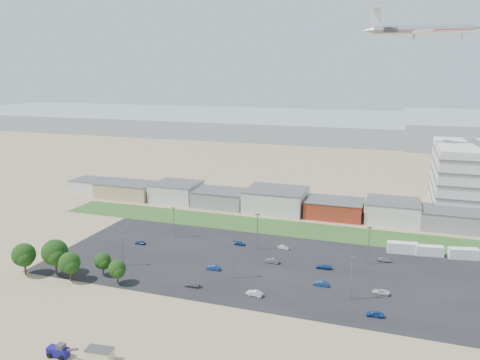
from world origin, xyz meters
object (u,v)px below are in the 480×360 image
at_px(parked_car_7, 272,261).
at_px(parked_car_11, 284,247).
at_px(parked_car_12, 324,267).
at_px(parked_car_8, 384,260).
at_px(portable_shed, 100,355).
at_px(parked_car_2, 375,314).
at_px(airliner, 423,30).
at_px(parked_car_4, 213,268).
at_px(parked_car_1, 321,283).
at_px(telehandler, 58,350).
at_px(tree_far_left, 24,257).
at_px(parked_car_6, 239,243).
at_px(parked_car_0, 381,292).
at_px(box_trailer_a, 402,248).
at_px(parked_car_3, 192,285).
at_px(parked_car_5, 140,242).
at_px(parked_car_13, 255,293).

distance_m(parked_car_7, parked_car_11, 11.04).
bearing_deg(parked_car_12, parked_car_8, 122.44).
bearing_deg(parked_car_11, portable_shed, 169.67).
height_order(parked_car_2, parked_car_8, parked_car_2).
bearing_deg(airliner, portable_shed, -121.01).
distance_m(parked_car_4, parked_car_12, 29.35).
relative_size(parked_car_1, parked_car_4, 1.00).
relative_size(telehandler, parked_car_8, 1.90).
relative_size(tree_far_left, parked_car_4, 2.55).
xyz_separation_m(portable_shed, parked_car_6, (4.97, 63.45, -0.68)).
bearing_deg(parked_car_8, parked_car_4, 123.13).
height_order(parked_car_8, parked_car_12, parked_car_8).
bearing_deg(parked_car_0, box_trailer_a, 173.30).
xyz_separation_m(parked_car_1, parked_car_2, (13.32, -11.07, 0.02)).
relative_size(parked_car_2, parked_car_3, 0.99).
xyz_separation_m(tree_far_left, parked_car_8, (87.50, 38.74, -4.20)).
relative_size(telehandler, parked_car_11, 2.00).
xyz_separation_m(telehandler, parked_car_8, (55.12, 65.54, -0.78)).
xyz_separation_m(portable_shed, parked_car_2, (46.31, 32.49, -0.61)).
xyz_separation_m(parked_car_2, parked_car_8, (0.74, 31.73, -0.04)).
bearing_deg(parked_car_3, parked_car_2, 84.88).
distance_m(airliner, parked_car_8, 85.70).
height_order(parked_car_5, parked_car_12, parked_car_12).
height_order(portable_shed, parked_car_6, portable_shed).
bearing_deg(parked_car_2, box_trailer_a, 169.36).
height_order(portable_shed, parked_car_13, portable_shed).
bearing_deg(portable_shed, parked_car_5, 107.67).
xyz_separation_m(parked_car_3, parked_car_4, (1.08, 11.00, 0.07)).
xyz_separation_m(parked_car_0, parked_car_3, (-43.71, -10.83, -0.01)).
xyz_separation_m(airliner, parked_car_6, (-48.81, -56.28, -64.99)).
bearing_deg(telehandler, parked_car_7, 64.86).
bearing_deg(parked_car_6, parked_car_8, -85.30).
xyz_separation_m(box_trailer_a, parked_car_1, (-18.80, -29.00, -0.97)).
distance_m(parked_car_0, parked_car_5, 71.62).
height_order(airliner, parked_car_3, airliner).
relative_size(parked_car_7, parked_car_8, 1.15).
bearing_deg(portable_shed, parked_car_2, 29.09).
bearing_deg(parked_car_12, parked_car_7, -88.73).
relative_size(parked_car_5, parked_car_8, 0.93).
height_order(tree_far_left, parked_car_8, tree_far_left).
relative_size(parked_car_6, parked_car_11, 1.18).
distance_m(tree_far_left, parked_car_6, 59.35).
distance_m(parked_car_0, parked_car_7, 30.64).
distance_m(tree_far_left, parked_car_5, 33.55).
height_order(parked_car_0, parked_car_3, parked_car_0).
bearing_deg(parked_car_11, parked_car_4, 151.24).
distance_m(parked_car_0, parked_car_6, 46.50).
relative_size(portable_shed, parked_car_7, 1.23).
relative_size(parked_car_2, parked_car_8, 1.07).
bearing_deg(airliner, parked_car_12, -115.18).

